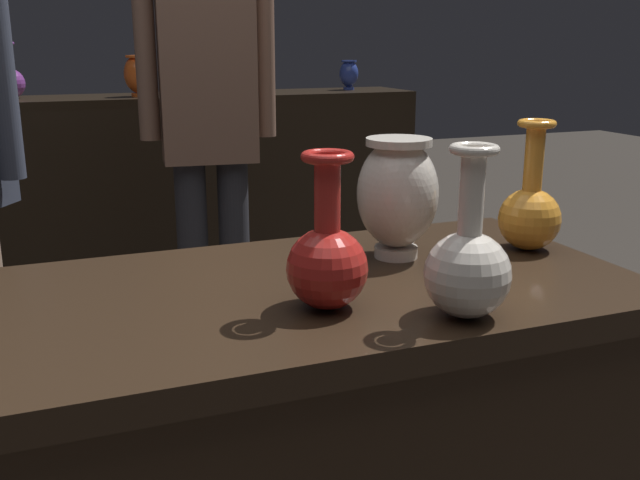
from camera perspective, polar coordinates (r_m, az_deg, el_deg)
display_plinth at (r=1.51m, az=-0.47°, el=-17.78°), size 1.20×0.64×0.80m
back_display_shelf at (r=3.49m, az=-13.54°, el=2.74°), size 2.60×0.40×0.99m
vase_centerpiece at (r=1.20m, az=0.56°, el=-1.42°), size 0.14×0.14×0.26m
vase_tall_behind at (r=1.48m, az=6.06°, el=3.65°), size 0.16×0.16×0.24m
vase_left_accent at (r=1.60m, az=16.05°, el=2.22°), size 0.13×0.13×0.27m
vase_right_accent at (r=1.18m, az=11.44°, el=-1.97°), size 0.14×0.14×0.28m
shelf_vase_center at (r=3.37m, az=-14.04°, el=12.43°), size 0.12×0.12×0.18m
shelf_vase_far_right at (r=3.72m, az=2.26°, el=12.82°), size 0.09×0.09×0.14m
shelf_vase_left at (r=3.41m, az=-23.03°, el=11.35°), size 0.12×0.12×0.23m
visitor_center_back at (r=2.59m, az=-8.67°, el=9.61°), size 0.47×0.22×1.66m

